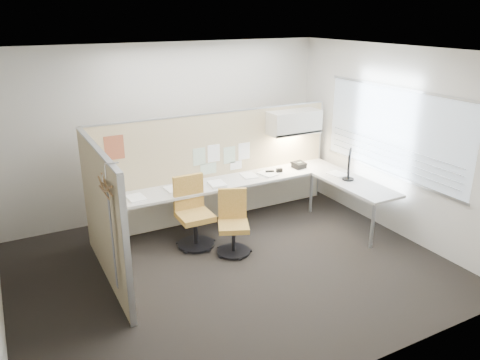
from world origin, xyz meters
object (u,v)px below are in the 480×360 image
chair_left (193,214)px  chair_right (233,224)px  desk (251,188)px  phone (299,165)px  monitor (349,164)px

chair_left → chair_right: (0.41, -0.46, -0.06)m
desk → phone: 1.05m
desk → chair_left: chair_left is taller
phone → chair_left: bearing=-177.2°
desk → monitor: 1.59m
desk → phone: size_ratio=17.19×
chair_right → monitor: bearing=23.8°
monitor → phone: size_ratio=2.00×
chair_right → phone: chair_right is taller
phone → chair_right: bearing=-161.1°
chair_right → desk: bearing=69.6°
monitor → chair_right: bearing=134.3°
chair_left → monitor: monitor is taller
desk → chair_left: bearing=-166.9°
desk → chair_right: size_ratio=4.47×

